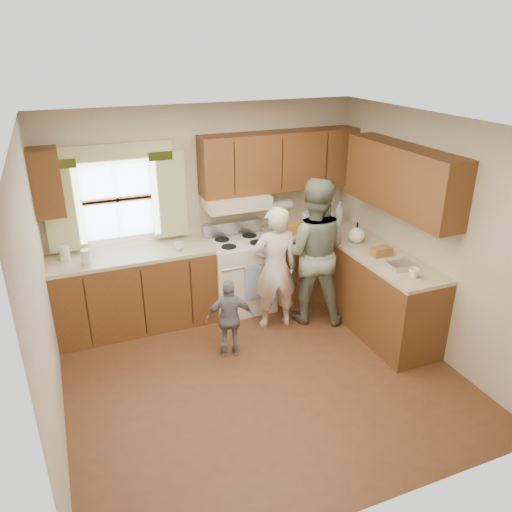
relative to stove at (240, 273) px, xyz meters
name	(u,v)px	position (x,y,z in m)	size (l,w,h in m)	color
room	(262,264)	(-0.30, -1.44, 0.78)	(3.80, 3.80, 3.80)	#502D18
kitchen_fixtures	(275,253)	(0.31, -0.36, 0.37)	(3.80, 2.25, 2.15)	#40220D
stove	(240,273)	(0.00, 0.00, 0.00)	(0.76, 0.67, 1.07)	silver
woman_left	(275,269)	(0.22, -0.59, 0.28)	(0.54, 0.36, 1.49)	beige
woman_right	(313,252)	(0.70, -0.59, 0.41)	(0.85, 0.66, 1.76)	#233F30
child	(230,318)	(-0.47, -0.96, -0.02)	(0.52, 0.22, 0.89)	gray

